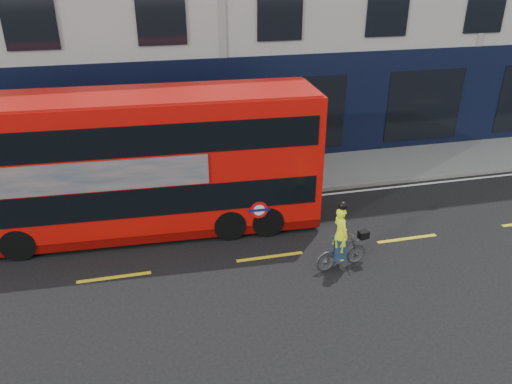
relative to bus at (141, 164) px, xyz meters
name	(u,v)px	position (x,y,z in m)	size (l,w,h in m)	color
ground	(286,291)	(3.08, -3.80, -2.05)	(120.00, 120.00, 0.00)	black
pavement	(234,179)	(3.08, 2.70, -1.99)	(60.00, 3.00, 0.12)	slate
kerb	(242,198)	(3.08, 1.20, -1.98)	(60.00, 0.12, 0.13)	slate
road_edge_line	(244,203)	(3.08, 0.90, -2.04)	(58.00, 0.10, 0.01)	silver
lane_dashes	(270,257)	(3.08, -2.30, -2.04)	(58.00, 0.12, 0.01)	gold
bus	(141,164)	(0.00, 0.00, 0.00)	(10.00, 2.72, 3.99)	red
cyclist	(341,246)	(4.70, -3.17, -1.41)	(1.52, 0.67, 1.91)	#46494B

